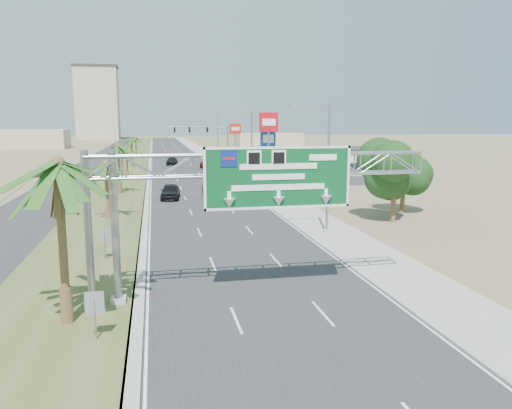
{
  "coord_description": "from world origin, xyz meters",
  "views": [
    {
      "loc": [
        -5.31,
        -13.58,
        8.67
      ],
      "look_at": [
        0.04,
        12.62,
        4.2
      ],
      "focal_mm": 35.0,
      "sensor_mm": 36.0,
      "label": 1
    }
  ],
  "objects_px": {
    "car_right_lane": "(208,165)",
    "pole_sign_blue": "(268,141)",
    "sign_gantry": "(245,176)",
    "palm_near": "(57,164)",
    "store_building": "(321,162)",
    "car_left_lane": "(170,191)",
    "pole_sign_red_near": "(269,127)",
    "pole_sign_red_far": "(235,133)",
    "car_mid_lane": "(213,191)",
    "signal_mast": "(216,144)",
    "car_far": "(172,161)"
  },
  "relations": [
    {
      "from": "signal_mast",
      "to": "car_mid_lane",
      "type": "xyz_separation_m",
      "value": [
        -3.98,
        -28.69,
        -4.09
      ]
    },
    {
      "from": "pole_sign_blue",
      "to": "car_right_lane",
      "type": "bearing_deg",
      "value": 100.08
    },
    {
      "from": "signal_mast",
      "to": "car_left_lane",
      "type": "height_order",
      "value": "signal_mast"
    },
    {
      "from": "palm_near",
      "to": "pole_sign_blue",
      "type": "height_order",
      "value": "palm_near"
    },
    {
      "from": "palm_near",
      "to": "car_right_lane",
      "type": "bearing_deg",
      "value": 78.99
    },
    {
      "from": "store_building",
      "to": "pole_sign_red_near",
      "type": "distance_m",
      "value": 22.59
    },
    {
      "from": "car_mid_lane",
      "to": "pole_sign_blue",
      "type": "distance_m",
      "value": 11.99
    },
    {
      "from": "sign_gantry",
      "to": "pole_sign_red_far",
      "type": "distance_m",
      "value": 65.65
    },
    {
      "from": "sign_gantry",
      "to": "palm_near",
      "type": "bearing_deg",
      "value": -166.68
    },
    {
      "from": "sign_gantry",
      "to": "palm_near",
      "type": "distance_m",
      "value": 8.41
    },
    {
      "from": "car_far",
      "to": "pole_sign_blue",
      "type": "height_order",
      "value": "pole_sign_blue"
    },
    {
      "from": "pole_sign_blue",
      "to": "pole_sign_red_far",
      "type": "distance_m",
      "value": 24.52
    },
    {
      "from": "palm_near",
      "to": "pole_sign_red_far",
      "type": "xyz_separation_m",
      "value": [
        18.2,
        66.79,
        -0.24
      ]
    },
    {
      "from": "car_far",
      "to": "pole_sign_red_near",
      "type": "relative_size",
      "value": 0.53
    },
    {
      "from": "signal_mast",
      "to": "pole_sign_red_near",
      "type": "relative_size",
      "value": 1.03
    },
    {
      "from": "signal_mast",
      "to": "car_far",
      "type": "bearing_deg",
      "value": 113.05
    },
    {
      "from": "palm_near",
      "to": "pole_sign_red_far",
      "type": "height_order",
      "value": "pole_sign_red_far"
    },
    {
      "from": "store_building",
      "to": "pole_sign_red_far",
      "type": "height_order",
      "value": "pole_sign_red_far"
    },
    {
      "from": "car_left_lane",
      "to": "car_right_lane",
      "type": "xyz_separation_m",
      "value": [
        8.06,
        35.02,
        -0.1
      ]
    },
    {
      "from": "sign_gantry",
      "to": "car_right_lane",
      "type": "height_order",
      "value": "sign_gantry"
    },
    {
      "from": "car_mid_lane",
      "to": "pole_sign_blue",
      "type": "height_order",
      "value": "pole_sign_blue"
    },
    {
      "from": "palm_near",
      "to": "signal_mast",
      "type": "distance_m",
      "value": 65.6
    },
    {
      "from": "car_left_lane",
      "to": "car_mid_lane",
      "type": "bearing_deg",
      "value": 9.4
    },
    {
      "from": "signal_mast",
      "to": "pole_sign_red_far",
      "type": "distance_m",
      "value": 5.1
    },
    {
      "from": "pole_sign_red_far",
      "to": "store_building",
      "type": "bearing_deg",
      "value": -34.07
    },
    {
      "from": "store_building",
      "to": "car_right_lane",
      "type": "xyz_separation_m",
      "value": [
        -17.59,
        11.99,
        -1.25
      ]
    },
    {
      "from": "car_right_lane",
      "to": "pole_sign_red_near",
      "type": "relative_size",
      "value": 0.54
    },
    {
      "from": "sign_gantry",
      "to": "palm_near",
      "type": "height_order",
      "value": "palm_near"
    },
    {
      "from": "store_building",
      "to": "car_left_lane",
      "type": "bearing_deg",
      "value": -138.07
    },
    {
      "from": "signal_mast",
      "to": "store_building",
      "type": "xyz_separation_m",
      "value": [
        16.83,
        -5.97,
        -2.85
      ]
    },
    {
      "from": "palm_near",
      "to": "signal_mast",
      "type": "height_order",
      "value": "palm_near"
    },
    {
      "from": "car_mid_lane",
      "to": "car_right_lane",
      "type": "relative_size",
      "value": 0.85
    },
    {
      "from": "signal_mast",
      "to": "pole_sign_blue",
      "type": "xyz_separation_m",
      "value": [
        4.16,
        -21.69,
        1.24
      ]
    },
    {
      "from": "car_right_lane",
      "to": "palm_near",
      "type": "bearing_deg",
      "value": -103.51
    },
    {
      "from": "car_far",
      "to": "pole_sign_red_near",
      "type": "height_order",
      "value": "pole_sign_red_near"
    },
    {
      "from": "palm_near",
      "to": "car_mid_lane",
      "type": "height_order",
      "value": "palm_near"
    },
    {
      "from": "car_right_lane",
      "to": "pole_sign_red_far",
      "type": "bearing_deg",
      "value": -37.36
    },
    {
      "from": "car_mid_lane",
      "to": "pole_sign_blue",
      "type": "xyz_separation_m",
      "value": [
        8.15,
        7.0,
        5.33
      ]
    },
    {
      "from": "store_building",
      "to": "car_far",
      "type": "bearing_deg",
      "value": 136.79
    },
    {
      "from": "store_building",
      "to": "pole_sign_blue",
      "type": "distance_m",
      "value": 20.59
    },
    {
      "from": "car_left_lane",
      "to": "palm_near",
      "type": "bearing_deg",
      "value": -93.36
    },
    {
      "from": "car_left_lane",
      "to": "pole_sign_blue",
      "type": "relative_size",
      "value": 0.62
    },
    {
      "from": "pole_sign_red_near",
      "to": "pole_sign_red_far",
      "type": "height_order",
      "value": "pole_sign_red_near"
    },
    {
      "from": "car_right_lane",
      "to": "pole_sign_blue",
      "type": "distance_m",
      "value": 28.64
    },
    {
      "from": "palm_near",
      "to": "store_building",
      "type": "xyz_separation_m",
      "value": [
        31.2,
        58.0,
        -4.93
      ]
    },
    {
      "from": "car_left_lane",
      "to": "car_right_lane",
      "type": "relative_size",
      "value": 0.93
    },
    {
      "from": "car_left_lane",
      "to": "car_right_lane",
      "type": "height_order",
      "value": "car_left_lane"
    },
    {
      "from": "palm_near",
      "to": "pole_sign_red_far",
      "type": "bearing_deg",
      "value": 74.76
    },
    {
      "from": "car_far",
      "to": "pole_sign_blue",
      "type": "xyz_separation_m",
      "value": [
        11.13,
        -38.07,
        5.32
      ]
    },
    {
      "from": "car_mid_lane",
      "to": "pole_sign_blue",
      "type": "relative_size",
      "value": 0.57
    }
  ]
}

